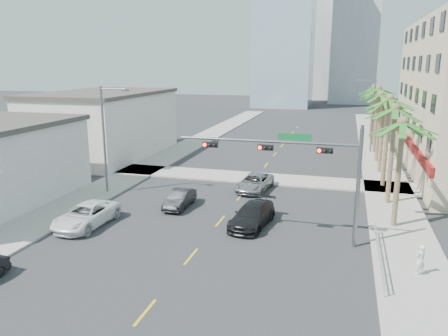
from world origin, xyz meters
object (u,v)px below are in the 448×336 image
car_parked_far (86,215)px  car_lane_center (254,183)px  pedestrian (420,260)px  traffic_signal_mast (303,162)px  car_lane_right (252,215)px  car_lane_left (180,199)px

car_parked_far → car_lane_center: car_parked_far is taller
car_lane_center → pedestrian: pedestrian is taller
traffic_signal_mast → car_lane_right: 5.81m
car_parked_far → car_lane_left: car_parked_far is taller
car_lane_left → car_lane_center: car_lane_center is taller
traffic_signal_mast → car_parked_far: bearing=-174.9°
car_parked_far → car_lane_right: size_ratio=1.05×
traffic_signal_mast → car_parked_far: size_ratio=2.05×
car_parked_far → car_lane_right: 11.29m
car_lane_center → pedestrian: 17.51m
car_parked_far → car_lane_left: bearing=51.9°
traffic_signal_mast → car_lane_center: size_ratio=2.18×
car_lane_left → traffic_signal_mast: bearing=-23.4°
car_parked_far → car_lane_right: (10.85, 3.11, -0.00)m
car_lane_left → car_lane_right: car_lane_right is taller
traffic_signal_mast → pedestrian: size_ratio=6.84×
traffic_signal_mast → car_lane_right: (-3.44, 1.82, -4.31)m
car_lane_center → pedestrian: size_ratio=3.14×
traffic_signal_mast → pedestrian: 8.21m
traffic_signal_mast → car_lane_center: 12.16m
traffic_signal_mast → car_lane_center: bearing=116.3°
car_parked_far → pedestrian: (20.72, -1.78, 0.21)m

